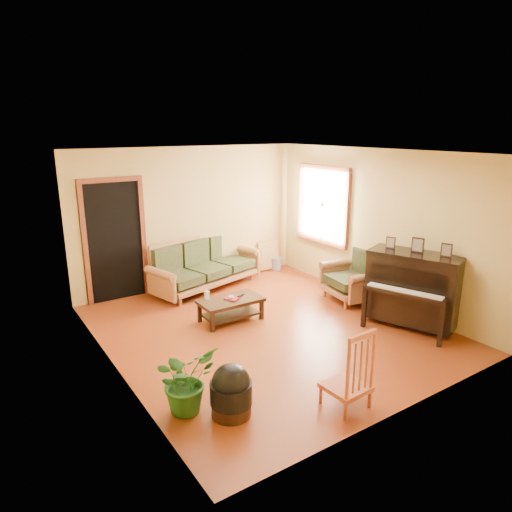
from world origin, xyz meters
TOP-DOWN VIEW (x-y plane):
  - floor at (0.00, 0.00)m, footprint 5.00×5.00m
  - doorway at (-1.45, 2.48)m, footprint 1.08×0.16m
  - window at (2.21, 1.30)m, footprint 0.12×1.36m
  - sofa at (0.09, 2.11)m, footprint 2.33×1.43m
  - coffee_table at (-0.29, 0.56)m, footprint 0.98×0.54m
  - armchair at (1.90, 0.17)m, footprint 1.01×1.04m
  - piano at (1.87, -1.13)m, footprint 1.18×1.50m
  - footstool at (-1.53, -1.54)m, footprint 0.52×0.52m
  - red_chair at (-0.42, -2.09)m, footprint 0.45×0.49m
  - leaning_frame at (1.72, 2.40)m, footprint 0.48×0.14m
  - ceramic_crock at (1.86, 2.32)m, footprint 0.21×0.21m
  - potted_plant at (-1.89, -1.21)m, footprint 0.77×0.71m
  - book at (-0.35, 0.51)m, footprint 0.23×0.25m
  - candle at (-0.60, 0.76)m, footprint 0.08×0.08m
  - glass_jar at (-0.29, 0.54)m, footprint 0.10×0.10m
  - remote at (-0.09, 0.59)m, footprint 0.15×0.08m

SIDE VIEW (x-z plane):
  - floor at x=0.00m, z-range 0.00..0.00m
  - ceramic_crock at x=1.86m, z-range 0.00..0.26m
  - coffee_table at x=-0.29m, z-range 0.00..0.36m
  - footstool at x=-1.53m, z-range 0.00..0.43m
  - leaning_frame at x=1.72m, z-range 0.00..0.63m
  - potted_plant at x=-1.89m, z-range 0.00..0.72m
  - remote at x=-0.09m, z-range 0.36..0.37m
  - book at x=-0.35m, z-range 0.36..0.38m
  - glass_jar at x=-0.29m, z-range 0.36..0.41m
  - candle at x=-0.60m, z-range 0.36..0.49m
  - armchair at x=1.90m, z-range 0.00..0.92m
  - red_chair at x=-0.42m, z-range 0.00..0.93m
  - sofa at x=0.09m, z-range 0.00..0.93m
  - piano at x=1.87m, z-range 0.00..1.16m
  - doorway at x=-1.45m, z-range 0.00..2.05m
  - window at x=2.21m, z-range 0.77..2.23m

